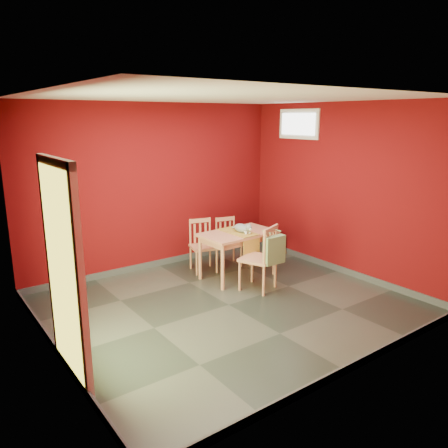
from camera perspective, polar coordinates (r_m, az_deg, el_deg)
ground at (r=5.99m, az=0.63°, el=-10.51°), size 4.50×4.50×0.00m
room_shell at (r=5.97m, az=0.63°, el=-10.07°), size 4.50×4.50×4.50m
doorway at (r=4.31m, az=-20.35°, el=-5.24°), size 0.06×1.01×2.13m
window at (r=7.69m, az=9.72°, el=12.75°), size 0.05×0.90×0.50m
outlet_plate at (r=8.30m, az=1.22°, el=-1.33°), size 0.08×0.02×0.12m
dining_table at (r=6.79m, az=1.83°, el=-1.82°), size 1.19×0.72×0.73m
table_runner at (r=6.69m, az=2.42°, el=-1.70°), size 0.34×0.68×0.34m
chair_far_left at (r=7.16m, az=-2.80°, el=-2.71°), size 0.49×0.49×0.85m
chair_far_right at (r=7.43m, az=0.51°, el=-2.24°), size 0.46×0.46×0.81m
chair_near at (r=6.34m, az=4.83°, el=-4.34°), size 0.59×0.59×0.97m
tote_bag at (r=6.18m, az=6.58°, el=-3.38°), size 0.34×0.20×0.47m
cat at (r=6.73m, az=2.36°, el=-0.33°), size 0.26×0.40×0.18m
picture_frame at (r=8.25m, az=7.09°, el=-2.30°), size 0.18×0.40×0.39m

